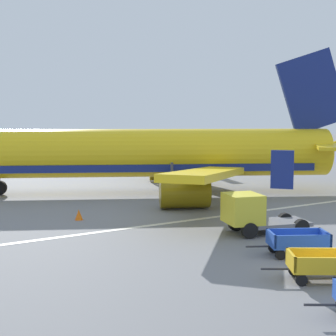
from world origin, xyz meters
The scene contains 7 objects.
apron_stripe centered at (0.00, 11.62, 0.01)m, with size 120.00×0.36×0.01m, color silver.
airplane centered at (2.66, 21.65, 3.05)m, with size 35.19×29.01×11.34m.
baggage_cart_second_in_row centered at (-2.09, 0.21, 0.60)m, with size 3.40×2.52×1.07m.
baggage_cart_third_in_row centered at (-0.42, 3.09, 0.60)m, with size 3.49×2.39×1.07m.
service_truck_beside_carts centered at (0.51, 7.23, 1.10)m, with size 4.72×3.01×2.10m.
traffic_cone_near_plane centered at (-5.83, 15.08, 0.31)m, with size 0.47×0.47×0.62m, color orange.
traffic_cone_by_carts centered at (4.41, 12.21, 0.35)m, with size 0.53×0.53×0.69m, color orange.
Camera 1 is at (-16.35, -12.22, 6.14)m, focal length 53.72 mm.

